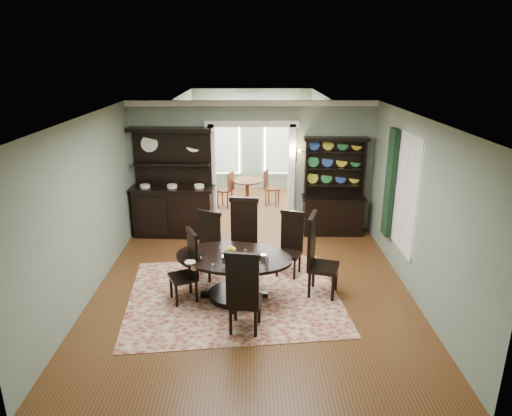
% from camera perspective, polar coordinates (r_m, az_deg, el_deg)
% --- Properties ---
extents(room, '(5.51, 6.01, 3.01)m').
position_cam_1_polar(room, '(7.54, -0.55, 0.36)').
color(room, brown).
rests_on(room, ground).
extents(parlor, '(3.51, 3.50, 3.01)m').
position_cam_1_polar(parlor, '(12.88, -0.50, 7.81)').
color(parlor, brown).
rests_on(parlor, ground).
extents(doorway_trim, '(2.08, 0.25, 2.57)m').
position_cam_1_polar(doorway_trim, '(10.38, -0.52, 5.72)').
color(doorway_trim, silver).
rests_on(doorway_trim, floor).
extents(right_window, '(0.15, 1.47, 2.12)m').
position_cam_1_polar(right_window, '(8.80, 17.30, 2.34)').
color(right_window, white).
rests_on(right_window, wall_right).
extents(wall_sconce, '(0.27, 0.21, 0.21)m').
position_cam_1_polar(wall_sconce, '(10.22, 4.85, 7.00)').
color(wall_sconce, '#C67934').
rests_on(wall_sconce, back_wall_right).
extents(rug, '(3.83, 3.26, 0.01)m').
position_cam_1_polar(rug, '(8.00, -2.75, -10.88)').
color(rug, maroon).
rests_on(rug, floor).
extents(dining_table, '(2.16, 2.14, 0.77)m').
position_cam_1_polar(dining_table, '(7.71, -2.81, -7.60)').
color(dining_table, black).
rests_on(dining_table, rug).
extents(centerpiece, '(1.38, 0.89, 0.23)m').
position_cam_1_polar(centerpiece, '(7.49, -3.23, -5.88)').
color(centerpiece, silver).
rests_on(centerpiece, dining_table).
extents(chair_far_left, '(0.60, 0.58, 1.24)m').
position_cam_1_polar(chair_far_left, '(8.47, -6.04, -4.32)').
color(chair_far_left, black).
rests_on(chair_far_left, rug).
extents(chair_far_mid, '(0.57, 0.54, 1.43)m').
position_cam_1_polar(chair_far_mid, '(8.57, -1.55, -3.19)').
color(chair_far_mid, black).
rests_on(chair_far_mid, rug).
extents(chair_far_right, '(0.57, 0.56, 1.21)m').
position_cam_1_polar(chair_far_right, '(8.54, 4.35, -4.18)').
color(chair_far_right, black).
rests_on(chair_far_right, rug).
extents(chair_end_left, '(0.58, 0.59, 1.23)m').
position_cam_1_polar(chair_end_left, '(7.69, -8.45, -6.99)').
color(chair_end_left, black).
rests_on(chair_end_left, rug).
extents(chair_end_right, '(0.64, 0.66, 1.44)m').
position_cam_1_polar(chair_end_right, '(7.81, 7.64, -5.61)').
color(chair_end_right, black).
rests_on(chair_end_right, rug).
extents(chair_near, '(0.56, 0.54, 1.34)m').
position_cam_1_polar(chair_near, '(6.69, -1.56, -10.33)').
color(chair_near, black).
rests_on(chair_near, rug).
extents(sideboard, '(1.89, 0.76, 2.44)m').
position_cam_1_polar(sideboard, '(10.46, -10.27, 1.17)').
color(sideboard, black).
rests_on(sideboard, floor).
extents(welsh_dresser, '(1.44, 0.56, 2.22)m').
position_cam_1_polar(welsh_dresser, '(10.52, 9.64, 1.05)').
color(welsh_dresser, black).
rests_on(welsh_dresser, floor).
extents(parlor_table, '(0.81, 0.81, 0.75)m').
position_cam_1_polar(parlor_table, '(12.30, -1.09, 2.36)').
color(parlor_table, '#522917').
rests_on(parlor_table, parlor_floor).
extents(parlor_chair_left, '(0.46, 0.45, 0.98)m').
position_cam_1_polar(parlor_chair_left, '(12.28, -3.62, 2.46)').
color(parlor_chair_left, '#522917').
rests_on(parlor_chair_left, parlor_floor).
extents(parlor_chair_right, '(0.45, 0.44, 0.96)m').
position_cam_1_polar(parlor_chair_right, '(12.49, 1.74, 2.73)').
color(parlor_chair_right, '#522917').
rests_on(parlor_chair_right, parlor_floor).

